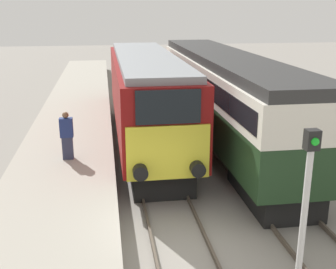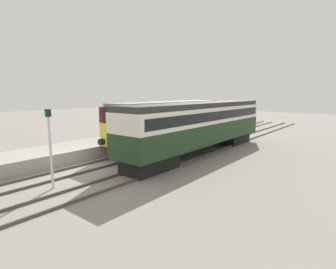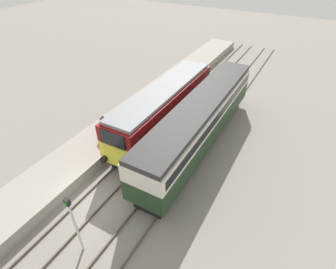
# 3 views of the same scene
# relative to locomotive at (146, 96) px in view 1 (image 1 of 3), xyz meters

# --- Properties ---
(ground_plane) EXTENTS (120.00, 120.00, 0.00)m
(ground_plane) POSITION_rel_locomotive_xyz_m (0.00, -8.84, -2.21)
(ground_plane) COLOR gray
(platform_left) EXTENTS (3.50, 50.00, 0.89)m
(platform_left) POSITION_rel_locomotive_xyz_m (-3.30, -0.84, -1.77)
(platform_left) COLOR #9E998C
(platform_left) RESTS_ON ground_plane
(rails_near_track) EXTENTS (1.51, 60.00, 0.14)m
(rails_near_track) POSITION_rel_locomotive_xyz_m (0.00, -3.84, -2.14)
(rails_near_track) COLOR #4C4238
(rails_near_track) RESTS_ON ground_plane
(rails_far_track) EXTENTS (1.50, 60.00, 0.14)m
(rails_far_track) POSITION_rel_locomotive_xyz_m (3.40, -3.84, -2.14)
(rails_far_track) COLOR #4C4238
(rails_far_track) RESTS_ON ground_plane
(locomotive) EXTENTS (2.70, 13.17, 4.00)m
(locomotive) POSITION_rel_locomotive_xyz_m (0.00, 0.00, 0.00)
(locomotive) COLOR black
(locomotive) RESTS_ON ground_plane
(passenger_carriage) EXTENTS (2.75, 16.13, 4.01)m
(passenger_carriage) POSITION_rel_locomotive_xyz_m (3.40, -0.33, 0.20)
(passenger_carriage) COLOR black
(passenger_carriage) RESTS_ON ground_plane
(person_on_platform) EXTENTS (0.44, 0.26, 1.67)m
(person_on_platform) POSITION_rel_locomotive_xyz_m (-3.12, -3.82, -0.49)
(person_on_platform) COLOR #2D334C
(person_on_platform) RESTS_ON platform_left
(signal_post) EXTENTS (0.24, 0.28, 3.96)m
(signal_post) POSITION_rel_locomotive_xyz_m (1.70, -11.53, 0.14)
(signal_post) COLOR silver
(signal_post) RESTS_ON ground_plane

